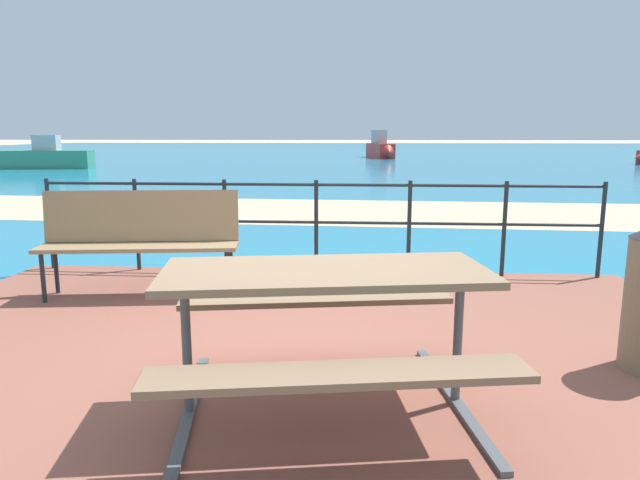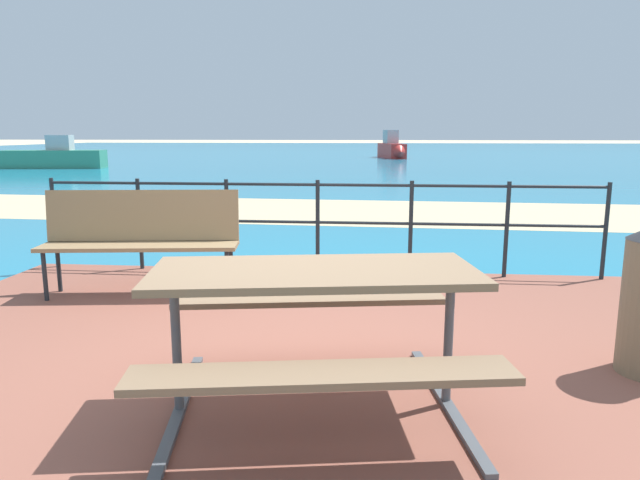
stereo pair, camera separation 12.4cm
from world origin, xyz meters
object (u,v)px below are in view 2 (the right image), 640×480
object	(u,v)px
picnic_table	(315,304)
park_bench	(141,232)
boat_mid	(392,148)
boat_far	(51,158)

from	to	relation	value
picnic_table	park_bench	world-z (taller)	park_bench
picnic_table	boat_mid	world-z (taller)	boat_mid
boat_mid	boat_far	xyz separation A→B (m)	(-15.22, -12.00, -0.12)
picnic_table	boat_far	size ratio (longest dim) A/B	0.39
park_bench	boat_mid	world-z (taller)	boat_mid
park_bench	boat_far	size ratio (longest dim) A/B	0.37
park_bench	boat_mid	xyz separation A→B (m)	(3.17, 31.08, -0.04)
boat_mid	boat_far	size ratio (longest dim) A/B	0.91
picnic_table	park_bench	xyz separation A→B (m)	(-1.85, 2.16, -0.02)
boat_mid	boat_far	bearing A→B (deg)	-63.57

